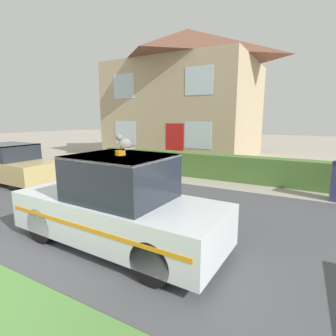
{
  "coord_description": "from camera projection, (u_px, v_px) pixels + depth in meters",
  "views": [
    {
      "loc": [
        3.92,
        -1.01,
        2.35
      ],
      "look_at": [
        0.57,
        4.96,
        1.05
      ],
      "focal_mm": 28.0,
      "sensor_mm": 36.0,
      "label": 1
    }
  ],
  "objects": [
    {
      "name": "road_strip",
      "position": [
        135.0,
        210.0,
        6.79
      ],
      "size": [
        28.0,
        6.3,
        0.01
      ],
      "primitive_type": "cube",
      "color": "#4C4C51",
      "rests_on": "ground"
    },
    {
      "name": "garden_hedge",
      "position": [
        221.0,
        167.0,
        10.24
      ],
      "size": [
        11.12,
        0.67,
        0.96
      ],
      "primitive_type": "cube",
      "color": "#4C7233",
      "rests_on": "ground"
    },
    {
      "name": "police_car",
      "position": [
        118.0,
        206.0,
        4.83
      ],
      "size": [
        4.16,
        1.72,
        1.78
      ],
      "rotation": [
        0.0,
        0.0,
        3.11
      ],
      "color": "black",
      "rests_on": "road_strip"
    },
    {
      "name": "cat",
      "position": [
        124.0,
        143.0,
        4.71
      ],
      "size": [
        0.33,
        0.27,
        0.3
      ],
      "rotation": [
        0.0,
        0.0,
        3.92
      ],
      "color": "gray",
      "rests_on": "police_car"
    },
    {
      "name": "neighbour_car_far",
      "position": [
        12.0,
        164.0,
        9.72
      ],
      "size": [
        3.81,
        1.6,
        1.41
      ],
      "rotation": [
        0.0,
        0.0,
        0.0
      ],
      "color": "black",
      "rests_on": "road_strip"
    },
    {
      "name": "house_left",
      "position": [
        187.0,
        94.0,
        16.2
      ],
      "size": [
        8.44,
        7.09,
        7.57
      ],
      "color": "tan",
      "rests_on": "ground"
    }
  ]
}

